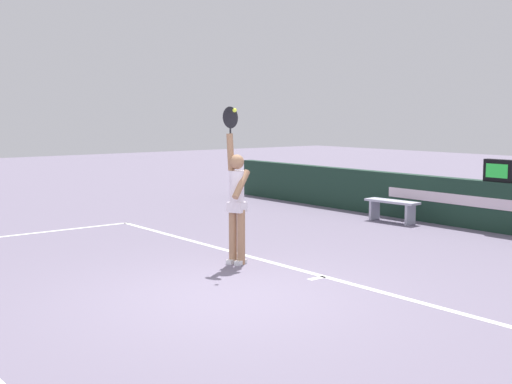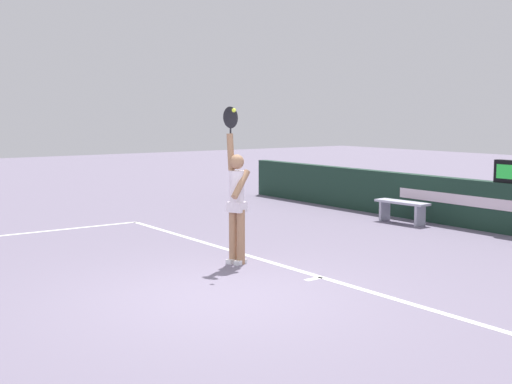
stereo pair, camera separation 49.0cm
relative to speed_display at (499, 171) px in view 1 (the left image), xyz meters
name	(u,v)px [view 1 (the left image)]	position (x,y,z in m)	size (l,w,h in m)	color
ground_plane	(230,296)	(0.55, -7.05, -1.24)	(60.00, 60.00, 0.00)	slate
court_lines	(179,307)	(0.55, -7.83, -1.24)	(12.49, 5.11, 0.00)	white
speed_display	(499,171)	(0.00, 0.00, 0.00)	(0.62, 0.17, 0.45)	black
tennis_player	(237,199)	(-0.93, -5.83, -0.20)	(0.52, 0.44, 2.49)	#A77958
tennis_ball	(235,110)	(-0.75, -6.00, 1.18)	(0.06, 0.06, 0.06)	#CBE237
courtside_bench_far	(392,206)	(-2.14, -0.68, -0.88)	(1.28, 0.45, 0.48)	#ADADC1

